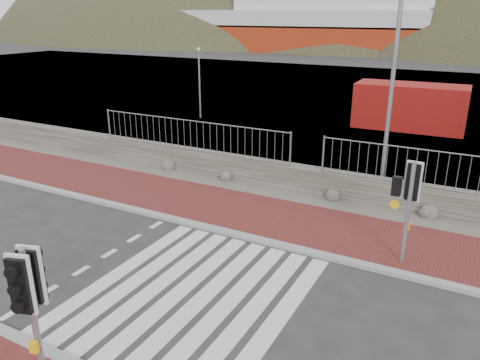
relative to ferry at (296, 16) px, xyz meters
The scene contains 14 objects.
ground 72.44m from the ferry, 70.05° to the right, with size 220.00×220.00×0.00m, color #28282B.
sidewalk_far 68.23m from the ferry, 68.75° to the right, with size 40.00×3.00×0.08m, color maroon.
kerb_far 69.63m from the ferry, 69.20° to the right, with size 40.00×0.25×0.12m, color gray.
zebra_crossing 72.43m from the ferry, 70.05° to the right, with size 4.62×5.60×0.01m.
gravel_strip 66.38m from the ferry, 68.13° to the right, with size 40.00×1.50×0.06m, color #59544C.
stone_wall 65.61m from the ferry, 67.86° to the right, with size 40.00×0.60×0.90m, color #443F38.
railing 65.66m from the ferry, 67.91° to the right, with size 18.07×0.07×1.22m.
quay 47.29m from the ferry, 58.36° to the right, with size 120.00×40.00×0.50m, color #4C4C4F.
water 25.72m from the ferry, 11.47° to the right, with size 220.00×50.00×0.05m, color #3F4C54.
ferry is the anchor object (origin of this frame).
traffic_signal_near 75.57m from the ferry, 71.38° to the right, with size 0.44×0.34×2.73m.
traffic_signal_far 70.42m from the ferry, 66.04° to the right, with size 0.66×0.26×2.73m.
streetlight 65.69m from the ferry, 65.51° to the right, with size 1.72×0.44×8.13m.
shipping_container 55.60m from the ferry, 61.83° to the right, with size 5.76×2.40×2.40m, color maroon.
Camera 1 is at (5.27, -7.59, 6.07)m, focal length 35.00 mm.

